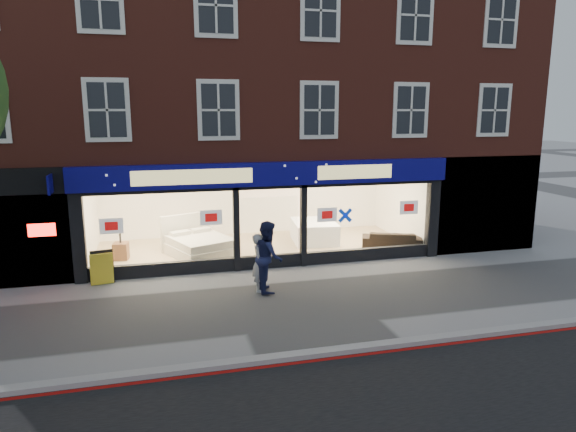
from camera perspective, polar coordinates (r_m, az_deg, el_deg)
name	(u,v)px	position (r m, az deg, el deg)	size (l,w,h in m)	color
ground	(297,302)	(13.23, 0.99, -9.58)	(120.00, 120.00, 0.00)	gray
kerb_line	(339,358)	(10.53, 5.66, -15.41)	(60.00, 0.10, 0.01)	#8C0A07
kerb_stone	(335,351)	(10.67, 5.28, -14.69)	(60.00, 0.25, 0.12)	gray
showroom_floor	(257,248)	(18.08, -3.46, -3.58)	(11.00, 4.50, 0.10)	tan
building	(245,57)	(19.20, -4.77, 17.22)	(19.00, 8.26, 10.30)	maroon
display_bed	(199,245)	(17.23, -9.86, -3.15)	(2.48, 2.68, 1.23)	beige
bedside_table	(121,251)	(17.31, -18.06, -3.72)	(0.45, 0.45, 0.55)	brown
mattress_stack	(314,231)	(18.69, 2.92, -1.73)	(1.70, 2.05, 0.75)	white
sofa	(392,240)	(18.14, 11.46, -2.62)	(2.03, 0.79, 0.59)	black
a_board	(102,268)	(15.29, -19.96, -5.45)	(0.63, 0.40, 0.96)	yellow
pedestrian_grey	(259,262)	(13.84, -3.20, -5.16)	(0.58, 0.38, 1.58)	#93959A
pedestrian_blue	(268,256)	(13.77, -2.22, -4.50)	(0.93, 0.73, 1.92)	#171C43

